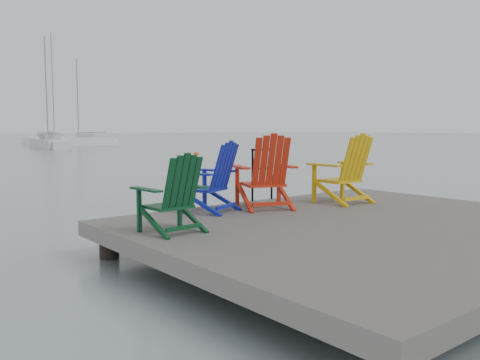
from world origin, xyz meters
TOP-DOWN VIEW (x-y plane):
  - ground at (0.00, 0.00)m, footprint 400.00×400.00m
  - dock at (0.00, 0.00)m, footprint 6.00×5.00m
  - handrail at (0.25, 2.45)m, footprint 0.48×0.04m
  - chair_green at (-2.39, 1.02)m, footprint 0.77×0.71m
  - chair_blue at (-1.15, 1.98)m, footprint 1.00×0.96m
  - chair_red at (-0.33, 1.70)m, footprint 1.09×1.05m
  - chair_yellow at (1.11, 1.33)m, footprint 0.91×0.85m
  - sailboat_near at (9.49, 41.76)m, footprint 2.47×7.36m
  - sailboat_mid at (15.79, 59.76)m, footprint 8.99×9.10m
  - sailboat_far at (15.14, 48.42)m, footprint 6.64×4.37m
  - buoy_c at (13.81, 24.76)m, footprint 0.37×0.37m

SIDE VIEW (x-z plane):
  - ground at x=0.00m, z-range 0.00..0.00m
  - buoy_c at x=13.81m, z-range -0.18..0.18m
  - dock at x=0.00m, z-range -0.35..1.05m
  - sailboat_mid at x=15.79m, z-range -6.54..7.25m
  - sailboat_near at x=9.49m, z-range -4.71..5.42m
  - sailboat_far at x=15.14m, z-range -4.28..5.00m
  - chair_green at x=-2.39m, z-range 0.50..1.43m
  - chair_blue at x=-1.15m, z-range 0.50..1.54m
  - handrail at x=0.25m, z-range 0.59..1.49m
  - chair_yellow at x=1.11m, z-range 0.50..1.63m
  - chair_red at x=-0.33m, z-range 0.50..1.64m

